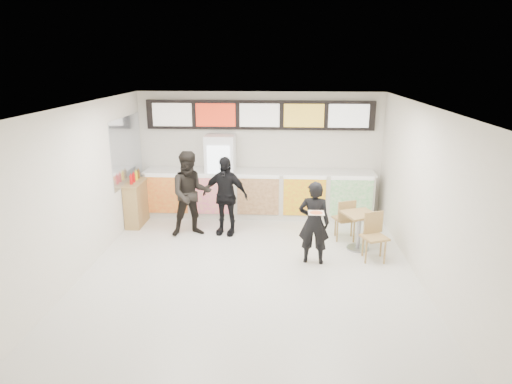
# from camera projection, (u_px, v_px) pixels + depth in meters

# --- Properties ---
(floor) EXTENTS (7.00, 7.00, 0.00)m
(floor) POSITION_uv_depth(u_px,v_px,m) (250.00, 271.00, 8.39)
(floor) COLOR beige
(floor) RESTS_ON ground
(ceiling) EXTENTS (7.00, 7.00, 0.00)m
(ceiling) POSITION_uv_depth(u_px,v_px,m) (249.00, 106.00, 7.55)
(ceiling) COLOR white
(ceiling) RESTS_ON wall_back
(wall_back) EXTENTS (6.00, 0.00, 6.00)m
(wall_back) POSITION_uv_depth(u_px,v_px,m) (260.00, 153.00, 11.32)
(wall_back) COLOR silver
(wall_back) RESTS_ON floor
(wall_left) EXTENTS (0.00, 7.00, 7.00)m
(wall_left) POSITION_uv_depth(u_px,v_px,m) (82.00, 190.00, 8.14)
(wall_left) COLOR silver
(wall_left) RESTS_ON floor
(wall_right) EXTENTS (0.00, 7.00, 7.00)m
(wall_right) POSITION_uv_depth(u_px,v_px,m) (424.00, 195.00, 7.80)
(wall_right) COLOR silver
(wall_right) RESTS_ON floor
(service_counter) EXTENTS (5.56, 0.77, 1.14)m
(service_counter) POSITION_uv_depth(u_px,v_px,m) (259.00, 193.00, 11.19)
(service_counter) COLOR silver
(service_counter) RESTS_ON floor
(menu_board) EXTENTS (5.50, 0.14, 0.70)m
(menu_board) POSITION_uv_depth(u_px,v_px,m) (260.00, 115.00, 10.98)
(menu_board) COLOR black
(menu_board) RESTS_ON wall_back
(drinks_fridge) EXTENTS (0.70, 0.67, 2.00)m
(drinks_fridge) POSITION_uv_depth(u_px,v_px,m) (221.00, 176.00, 11.14)
(drinks_fridge) COLOR white
(drinks_fridge) RESTS_ON floor
(mirror_panel) EXTENTS (0.01, 2.00, 1.50)m
(mirror_panel) POSITION_uv_depth(u_px,v_px,m) (127.00, 150.00, 10.41)
(mirror_panel) COLOR #B2B7BF
(mirror_panel) RESTS_ON wall_left
(customer_main) EXTENTS (0.63, 0.46, 1.60)m
(customer_main) POSITION_uv_depth(u_px,v_px,m) (314.00, 223.00, 8.52)
(customer_main) COLOR black
(customer_main) RESTS_ON floor
(customer_left) EXTENTS (1.09, 0.96, 1.88)m
(customer_left) POSITION_uv_depth(u_px,v_px,m) (191.00, 194.00, 9.86)
(customer_left) COLOR black
(customer_left) RESTS_ON floor
(customer_mid) EXTENTS (1.09, 0.63, 1.75)m
(customer_mid) POSITION_uv_depth(u_px,v_px,m) (225.00, 196.00, 9.95)
(customer_mid) COLOR black
(customer_mid) RESTS_ON floor
(pizza_slice) EXTENTS (0.36, 0.36, 0.02)m
(pizza_slice) POSITION_uv_depth(u_px,v_px,m) (316.00, 212.00, 7.99)
(pizza_slice) COLOR beige
(pizza_slice) RESTS_ON customer_main
(cafe_table) EXTENTS (0.99, 1.61, 0.92)m
(cafe_table) POSITION_uv_depth(u_px,v_px,m) (359.00, 224.00, 9.21)
(cafe_table) COLOR tan
(cafe_table) RESTS_ON floor
(condiment_ledge) EXTENTS (0.37, 0.93, 1.23)m
(condiment_ledge) POSITION_uv_depth(u_px,v_px,m) (136.00, 203.00, 10.62)
(condiment_ledge) COLOR tan
(condiment_ledge) RESTS_ON floor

